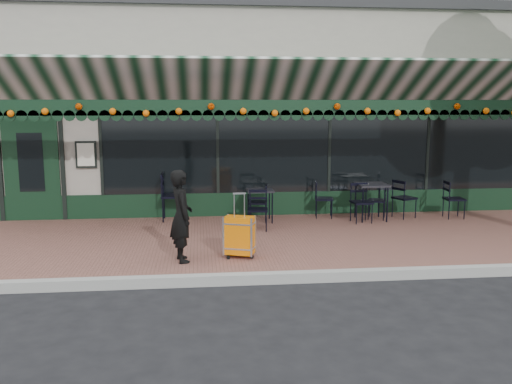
{
  "coord_description": "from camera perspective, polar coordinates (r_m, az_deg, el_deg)",
  "views": [
    {
      "loc": [
        -1.39,
        -7.43,
        2.53
      ],
      "look_at": [
        -0.44,
        1.6,
        1.05
      ],
      "focal_mm": 38.0,
      "sensor_mm": 36.0,
      "label": 1
    }
  ],
  "objects": [
    {
      "name": "restaurant_building",
      "position": [
        15.33,
        -0.82,
        8.31
      ],
      "size": [
        12.0,
        9.6,
        4.5
      ],
      "color": "#A79F91",
      "rests_on": "ground"
    },
    {
      "name": "chair_a_front",
      "position": [
        11.14,
        11.05,
        -1.12
      ],
      "size": [
        0.43,
        0.43,
        0.8
      ],
      "primitive_type": null,
      "rotation": [
        0.0,
        0.0,
        0.08
      ],
      "color": "black",
      "rests_on": "sidewalk"
    },
    {
      "name": "suitcase",
      "position": [
        8.46,
        -1.75,
        -4.67
      ],
      "size": [
        0.5,
        0.38,
        1.02
      ],
      "rotation": [
        0.0,
        0.0,
        -0.34
      ],
      "color": "orange",
      "rests_on": "sidewalk"
    },
    {
      "name": "chair_b_front",
      "position": [
        10.26,
        0.21,
        -1.93
      ],
      "size": [
        0.43,
        0.43,
        0.77
      ],
      "primitive_type": null,
      "rotation": [
        0.0,
        0.0,
        -0.12
      ],
      "color": "black",
      "rests_on": "sidewalk"
    },
    {
      "name": "chair_a_right",
      "position": [
        11.81,
        15.35,
        -0.65
      ],
      "size": [
        0.54,
        0.54,
        0.82
      ],
      "primitive_type": null,
      "rotation": [
        0.0,
        0.0,
        1.98
      ],
      "color": "black",
      "rests_on": "sidewalk"
    },
    {
      "name": "chair_b_right",
      "position": [
        11.51,
        7.16,
        -0.75
      ],
      "size": [
        0.45,
        0.45,
        0.78
      ],
      "primitive_type": null,
      "rotation": [
        0.0,
        0.0,
        1.39
      ],
      "color": "black",
      "rests_on": "sidewalk"
    },
    {
      "name": "chair_a_left",
      "position": [
        11.56,
        12.6,
        -0.92
      ],
      "size": [
        0.49,
        0.49,
        0.76
      ],
      "primitive_type": null,
      "rotation": [
        0.0,
        0.0,
        -1.96
      ],
      "color": "black",
      "rests_on": "sidewalk"
    },
    {
      "name": "cafe_table_b",
      "position": [
        11.0,
        0.42,
        -0.08
      ],
      "size": [
        0.53,
        0.53,
        0.66
      ],
      "color": "black",
      "rests_on": "sidewalk"
    },
    {
      "name": "curb",
      "position": [
        7.87,
        4.5,
        -8.91
      ],
      "size": [
        18.0,
        0.16,
        0.15
      ],
      "primitive_type": "cube",
      "color": "#9E9E99",
      "rests_on": "ground"
    },
    {
      "name": "sidewalk",
      "position": [
        9.84,
        2.3,
        -5.17
      ],
      "size": [
        18.0,
        4.0,
        0.15
      ],
      "primitive_type": "cube",
      "color": "brown",
      "rests_on": "ground"
    },
    {
      "name": "ground",
      "position": [
        7.97,
        4.39,
        -9.24
      ],
      "size": [
        80.0,
        80.0,
        0.0
      ],
      "primitive_type": "plane",
      "color": "black",
      "rests_on": "ground"
    },
    {
      "name": "chair_b_left",
      "position": [
        11.03,
        0.23,
        -1.14
      ],
      "size": [
        0.44,
        0.44,
        0.77
      ],
      "primitive_type": null,
      "rotation": [
        0.0,
        0.0,
        -1.72
      ],
      "color": "black",
      "rests_on": "sidewalk"
    },
    {
      "name": "chair_solo",
      "position": [
        11.25,
        -8.71,
        -0.46
      ],
      "size": [
        0.5,
        0.5,
        0.99
      ],
      "primitive_type": null,
      "rotation": [
        0.0,
        0.0,
        1.57
      ],
      "color": "black",
      "rests_on": "sidewalk"
    },
    {
      "name": "cafe_table_a",
      "position": [
        11.38,
        12.07,
        0.49
      ],
      "size": [
        0.61,
        0.61,
        0.76
      ],
      "color": "black",
      "rests_on": "sidewalk"
    },
    {
      "name": "woman",
      "position": [
        8.26,
        -7.87,
        -2.51
      ],
      "size": [
        0.45,
        0.58,
        1.41
      ],
      "primitive_type": "imported",
      "rotation": [
        0.0,
        0.0,
        1.82
      ],
      "color": "black",
      "rests_on": "sidewalk"
    },
    {
      "name": "chair_a_extra",
      "position": [
        12.09,
        20.14,
        -0.73
      ],
      "size": [
        0.42,
        0.42,
        0.79
      ],
      "primitive_type": null,
      "rotation": [
        0.0,
        0.0,
        1.5
      ],
      "color": "black",
      "rests_on": "sidewalk"
    }
  ]
}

